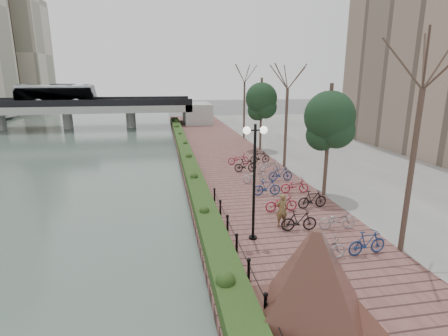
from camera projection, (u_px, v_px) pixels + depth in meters
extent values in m
plane|color=#59595B|center=(213.00, 314.00, 11.07)|extent=(220.00, 220.00, 0.00)
cube|color=#44554C|center=(15.00, 159.00, 32.39)|extent=(30.00, 130.00, 0.02)
cube|color=brown|center=(231.00, 167.00, 28.37)|extent=(8.00, 75.00, 0.50)
cube|color=slate|center=(407.00, 159.00, 31.06)|extent=(24.00, 75.00, 0.50)
cube|color=#1B3714|center=(187.00, 155.00, 30.04)|extent=(1.10, 56.00, 0.60)
cylinder|color=black|center=(265.00, 306.00, 10.14)|extent=(0.10, 0.10, 0.70)
cylinder|color=black|center=(249.00, 270.00, 12.05)|extent=(0.10, 0.10, 0.70)
cylinder|color=black|center=(237.00, 243.00, 13.96)|extent=(0.10, 0.10, 0.70)
cylinder|color=black|center=(228.00, 224.00, 15.86)|extent=(0.10, 0.10, 0.70)
cylinder|color=black|center=(220.00, 208.00, 17.77)|extent=(0.10, 0.10, 0.70)
cylinder|color=black|center=(215.00, 195.00, 19.68)|extent=(0.10, 0.10, 0.70)
cube|color=#40231B|center=(311.00, 318.00, 9.99)|extent=(3.43, 3.43, 0.20)
pyramid|color=#40231B|center=(314.00, 274.00, 9.63)|extent=(4.89, 4.89, 2.62)
cylinder|color=black|center=(254.00, 184.00, 14.55)|extent=(0.12, 0.12, 4.99)
cylinder|color=black|center=(255.00, 130.00, 13.99)|extent=(0.70, 0.06, 0.06)
sphere|color=white|center=(247.00, 130.00, 13.93)|extent=(0.32, 0.32, 0.32)
sphere|color=white|center=(264.00, 130.00, 14.05)|extent=(0.32, 0.32, 0.32)
imported|color=brown|center=(282.00, 210.00, 16.31)|extent=(0.58, 0.38, 1.58)
imported|color=#98979C|center=(326.00, 249.00, 13.29)|extent=(0.60, 1.72, 0.90)
imported|color=black|center=(300.00, 221.00, 15.76)|extent=(0.47, 1.66, 1.00)
imported|color=maroon|center=(281.00, 203.00, 18.25)|extent=(0.60, 1.71, 0.90)
imported|color=navy|center=(266.00, 187.00, 20.71)|extent=(0.47, 1.66, 1.00)
imported|color=#98979C|center=(255.00, 176.00, 23.21)|extent=(0.60, 1.71, 0.90)
imported|color=black|center=(246.00, 166.00, 25.67)|extent=(0.47, 1.66, 1.00)
imported|color=maroon|center=(238.00, 159.00, 28.16)|extent=(0.60, 1.72, 0.90)
imported|color=navy|center=(369.00, 244.00, 13.58)|extent=(0.47, 1.66, 1.00)
imported|color=#98979C|center=(337.00, 219.00, 16.07)|extent=(0.60, 1.71, 0.90)
imported|color=black|center=(313.00, 200.00, 18.54)|extent=(0.47, 1.66, 1.00)
imported|color=maroon|center=(295.00, 186.00, 21.03)|extent=(0.60, 1.71, 0.90)
imported|color=navy|center=(281.00, 174.00, 23.50)|extent=(0.47, 1.66, 1.00)
imported|color=#98979C|center=(269.00, 165.00, 25.99)|extent=(0.60, 1.71, 0.90)
imported|color=black|center=(260.00, 157.00, 28.45)|extent=(0.47, 1.66, 1.00)
cube|color=#9A9A95|center=(66.00, 108.00, 50.71)|extent=(36.00, 8.00, 1.00)
cube|color=black|center=(58.00, 103.00, 46.75)|extent=(36.00, 0.15, 0.90)
cube|color=black|center=(72.00, 100.00, 54.19)|extent=(36.00, 0.15, 0.90)
cylinder|color=#9A9A95|center=(1.00, 122.00, 49.63)|extent=(1.40, 1.40, 2.50)
cylinder|color=#9A9A95|center=(68.00, 120.00, 51.15)|extent=(1.40, 1.40, 2.50)
cylinder|color=#9A9A95|center=(131.00, 119.00, 52.66)|extent=(1.40, 1.40, 2.50)
imported|color=silver|center=(56.00, 94.00, 50.02)|extent=(2.52, 10.77, 3.00)
cube|color=#BDB29D|center=(17.00, 54.00, 78.68)|extent=(12.00, 12.00, 24.00)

